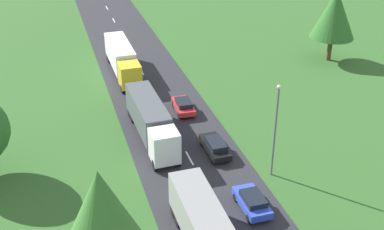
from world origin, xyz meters
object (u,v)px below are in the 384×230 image
lamppost_second (275,127)px  tree_pine (334,14)px  truck_second (151,120)px  car_fourth (183,105)px  truck_third (122,58)px  car_second (252,202)px  tree_oak (102,217)px  car_third (215,146)px

lamppost_second → tree_pine: size_ratio=0.90×
truck_second → lamppost_second: 12.76m
car_fourth → lamppost_second: bearing=-73.1°
truck_second → car_fourth: (4.55, 4.46, -1.35)m
lamppost_second → truck_second: bearing=133.8°
tree_pine → truck_second: bearing=-154.3°
tree_pine → lamppost_second: bearing=-130.4°
truck_second → truck_third: 16.69m
truck_third → car_second: truck_third is taller
tree_oak → truck_second: bearing=69.8°
tree_oak → tree_pine: size_ratio=1.04×
car_second → tree_pine: tree_pine is taller
car_second → tree_oak: size_ratio=0.40×
lamppost_second → tree_pine: (18.90, 22.24, 1.58)m
truck_second → car_fourth: 6.51m
truck_third → car_third: bearing=-76.8°
lamppost_second → tree_oak: (-15.52, -9.67, 2.04)m
car_third → tree_oak: size_ratio=0.46×
lamppost_second → truck_third: bearing=108.3°
truck_third → car_fourth: bearing=-70.1°
tree_oak → car_fourth: bearing=63.7°
truck_third → tree_oak: bearing=-101.2°
car_fourth → lamppost_second: size_ratio=0.48×
car_second → lamppost_second: (3.54, 3.97, 3.98)m
car_second → lamppost_second: lamppost_second is taller
truck_third → tree_pine: tree_pine is taller
car_third → tree_pine: size_ratio=0.47×
car_fourth → car_third: bearing=-86.6°
truck_third → car_third: truck_third is taller
truck_second → truck_third: (0.12, 16.69, -0.03)m
tree_oak → car_second: bearing=25.5°
car_second → car_fourth: size_ratio=0.97×
car_fourth → truck_second: bearing=-135.6°
car_second → car_third: car_second is taller
car_third → truck_third: bearing=103.2°
car_fourth → tree_pine: (22.99, 8.78, 5.58)m
tree_pine → car_second: bearing=-130.6°
tree_pine → tree_oak: bearing=-137.2°
truck_third → car_third: (4.95, -21.04, -1.32)m
truck_third → car_third: size_ratio=2.67×
truck_third → car_second: bearing=-80.5°
lamppost_second → tree_oak: 18.40m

